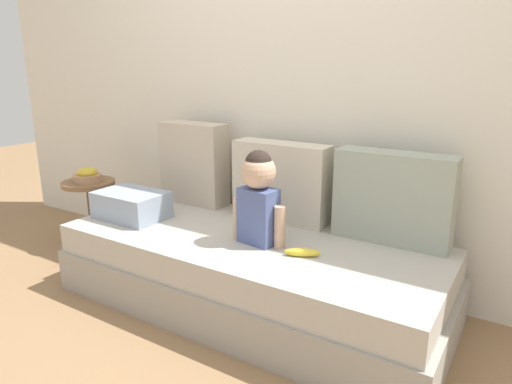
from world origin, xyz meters
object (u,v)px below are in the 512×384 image
object	(u,v)px
throw_pillow_center	(281,182)
side_table	(90,197)
throw_pillow_right	(393,198)
fruit_bowl	(87,175)
toddler	(258,194)
couch	(249,272)
banana	(302,252)
folded_blanket	(132,205)
throw_pillow_left	(194,163)

from	to	relation	value
throw_pillow_center	side_table	world-z (taller)	throw_pillow_center
throw_pillow_right	fruit_bowl	xyz separation A→B (m)	(-2.03, -0.24, -0.10)
throw_pillow_right	toddler	xyz separation A→B (m)	(-0.56, -0.38, 0.03)
couch	side_table	bearing A→B (deg)	176.28
couch	side_table	size ratio (longest dim) A/B	4.24
toddler	side_table	distance (m)	1.51
side_table	throw_pillow_right	bearing A→B (deg)	6.83
banana	folded_blanket	bearing A→B (deg)	-178.52
throw_pillow_left	banana	distance (m)	1.10
toddler	throw_pillow_left	bearing A→B (deg)	152.47
banana	throw_pillow_left	bearing A→B (deg)	157.32
folded_blanket	throw_pillow_right	bearing A→B (deg)	17.61
throw_pillow_right	throw_pillow_left	bearing A→B (deg)	180.00
throw_pillow_center	throw_pillow_right	xyz separation A→B (m)	(0.64, 0.00, 0.01)
side_table	toddler	bearing A→B (deg)	-5.18
folded_blanket	side_table	xyz separation A→B (m)	(-0.64, 0.20, -0.10)
throw_pillow_left	throw_pillow_center	size ratio (longest dim) A/B	0.91
banana	fruit_bowl	bearing A→B (deg)	174.41
throw_pillow_center	fruit_bowl	size ratio (longest dim) A/B	2.94
toddler	folded_blanket	xyz separation A→B (m)	(-0.84, -0.07, -0.18)
banana	throw_pillow_center	bearing A→B (deg)	130.23
throw_pillow_left	banana	size ratio (longest dim) A/B	3.05
banana	throw_pillow_right	bearing A→B (deg)	54.96
throw_pillow_right	banana	xyz separation A→B (m)	(-0.29, -0.41, -0.21)
throw_pillow_center	throw_pillow_right	world-z (taller)	throw_pillow_right
couch	throw_pillow_center	distance (m)	0.54
couch	fruit_bowl	size ratio (longest dim) A/B	10.66
couch	side_table	xyz separation A→B (m)	(-1.39, 0.09, 0.18)
throw_pillow_center	throw_pillow_right	bearing A→B (deg)	0.00
side_table	throw_pillow_center	bearing A→B (deg)	9.92
fruit_bowl	throw_pillow_center	bearing A→B (deg)	9.92
throw_pillow_center	toddler	distance (m)	0.39
throw_pillow_left	throw_pillow_right	distance (m)	1.28
couch	side_table	world-z (taller)	side_table
fruit_bowl	toddler	bearing A→B (deg)	-5.18
couch	fruit_bowl	distance (m)	1.44
throw_pillow_right	side_table	distance (m)	2.06
throw_pillow_right	banana	bearing A→B (deg)	-125.04
banana	toddler	bearing A→B (deg)	172.16
throw_pillow_left	throw_pillow_right	bearing A→B (deg)	0.00
couch	throw_pillow_right	distance (m)	0.84
couch	throw_pillow_right	size ratio (longest dim) A/B	3.55
folded_blanket	fruit_bowl	world-z (taller)	fruit_bowl
folded_blanket	side_table	size ratio (longest dim) A/B	0.82
folded_blanket	side_table	world-z (taller)	folded_blanket
throw_pillow_left	toddler	size ratio (longest dim) A/B	1.09
toddler	banana	xyz separation A→B (m)	(0.27, -0.04, -0.24)
toddler	folded_blanket	bearing A→B (deg)	-175.54
side_table	fruit_bowl	size ratio (longest dim) A/B	2.52
throw_pillow_center	couch	bearing A→B (deg)	-90.00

